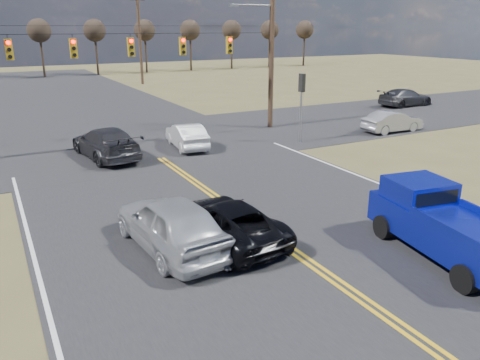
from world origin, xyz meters
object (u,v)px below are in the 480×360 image
black_suv (226,221)px  white_car_queue (187,136)px  silver_suv (171,223)px  cross_car_east_near (392,122)px  dgrey_car_queue (106,143)px  pickup_truck (444,225)px  cross_car_east_far (405,97)px

black_suv → white_car_queue: size_ratio=1.14×
silver_suv → white_car_queue: (5.12, 11.32, -0.16)m
cross_car_east_near → dgrey_car_queue: bearing=83.4°
black_suv → cross_car_east_near: cross_car_east_near is taller
pickup_truck → cross_car_east_near: size_ratio=1.35×
silver_suv → pickup_truck: bearing=143.9°
black_suv → silver_suv: bearing=-14.7°
pickup_truck → dgrey_car_queue: (-6.02, 15.40, -0.17)m
black_suv → cross_car_east_near: bearing=-156.2°
white_car_queue → cross_car_east_far: cross_car_east_far is taller
silver_suv → dgrey_car_queue: 11.34m
white_car_queue → cross_car_east_near: 13.19m
pickup_truck → dgrey_car_queue: bearing=120.8°
silver_suv → white_car_queue: 12.42m
dgrey_car_queue → cross_car_east_far: bearing=-177.2°
pickup_truck → white_car_queue: bearing=105.5°
pickup_truck → black_suv: size_ratio=1.16×
silver_suv → dgrey_car_queue: size_ratio=0.92×
silver_suv → white_car_queue: bearing=-119.3°
cross_car_east_near → cross_car_east_far: cross_car_east_far is taller
pickup_truck → cross_car_east_far: 28.19m
pickup_truck → white_car_queue: size_ratio=1.33×
cross_car_east_near → white_car_queue: bearing=80.8°
pickup_truck → dgrey_car_queue: size_ratio=1.02×
silver_suv → black_suv: silver_suv is taller
pickup_truck → white_car_queue: pickup_truck is taller
black_suv → pickup_truck: bearing=137.8°
white_car_queue → dgrey_car_queue: bearing=6.6°
dgrey_car_queue → cross_car_east_near: size_ratio=1.32×
pickup_truck → cross_car_east_far: (19.94, 19.93, -0.22)m
pickup_truck → cross_car_east_near: 17.23m
silver_suv → black_suv: (1.68, -0.28, -0.18)m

